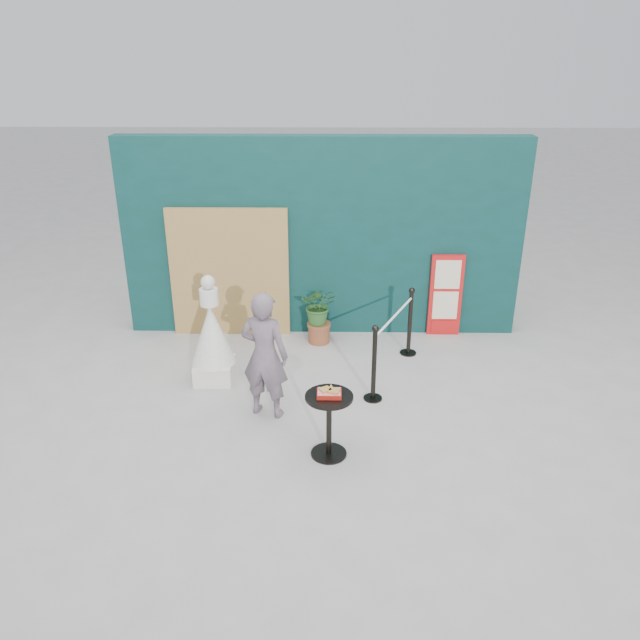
% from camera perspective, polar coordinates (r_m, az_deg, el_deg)
% --- Properties ---
extents(ground, '(60.00, 60.00, 0.00)m').
position_cam_1_polar(ground, '(7.27, -0.15, -11.10)').
color(ground, '#ADAAA5').
rests_on(ground, ground).
extents(back_wall, '(6.00, 0.30, 3.00)m').
position_cam_1_polar(back_wall, '(9.49, 0.18, 7.53)').
color(back_wall, '#0A312D').
rests_on(back_wall, ground).
extents(bamboo_fence, '(1.80, 0.08, 2.00)m').
position_cam_1_polar(bamboo_fence, '(9.57, -8.28, 4.26)').
color(bamboo_fence, tan).
rests_on(bamboo_fence, ground).
extents(woman, '(0.67, 0.54, 1.60)m').
position_cam_1_polar(woman, '(7.42, -5.08, -3.23)').
color(woman, slate).
rests_on(woman, ground).
extents(menu_board, '(0.50, 0.07, 1.30)m').
position_cam_1_polar(menu_board, '(9.75, 11.41, 2.21)').
color(menu_board, red).
rests_on(menu_board, ground).
extents(statue, '(0.59, 0.59, 1.50)m').
position_cam_1_polar(statue, '(8.35, -9.83, -1.71)').
color(statue, white).
rests_on(statue, ground).
extents(cafe_table, '(0.52, 0.52, 0.75)m').
position_cam_1_polar(cafe_table, '(6.80, 0.83, -8.76)').
color(cafe_table, black).
rests_on(cafe_table, ground).
extents(food_basket, '(0.26, 0.19, 0.11)m').
position_cam_1_polar(food_basket, '(6.65, 0.86, -6.65)').
color(food_basket, '#A91D12').
rests_on(food_basket, cafe_table).
extents(planter, '(0.53, 0.46, 0.90)m').
position_cam_1_polar(planter, '(9.34, -0.10, 0.89)').
color(planter, brown).
rests_on(planter, ground).
extents(stanchion_barrier, '(0.84, 1.54, 1.03)m').
position_cam_1_polar(stanchion_barrier, '(8.46, 6.71, -2.03)').
color(stanchion_barrier, black).
rests_on(stanchion_barrier, ground).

